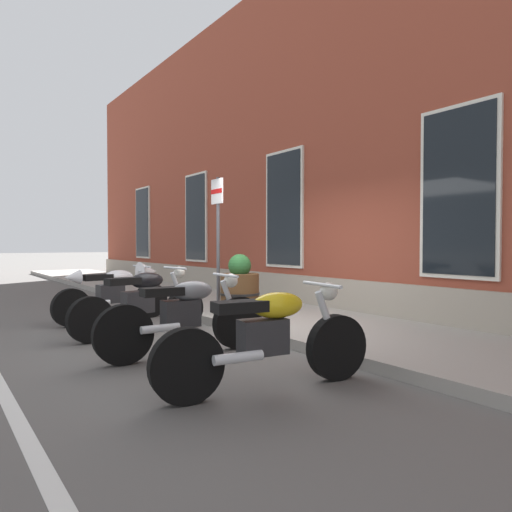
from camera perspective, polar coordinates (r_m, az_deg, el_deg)
ground_plane at (r=6.86m, az=-2.18°, el=-9.80°), size 140.00×140.00×0.00m
sidewalk at (r=7.61m, az=5.83°, el=-8.15°), size 33.72×2.52×0.14m
brick_pub_facade at (r=11.37m, az=24.09°, el=12.90°), size 27.72×6.87×7.24m
motorcycle_white_sport at (r=8.27m, az=-16.95°, el=-4.01°), size 0.62×2.07×1.02m
motorcycle_black_naked at (r=6.92m, az=-14.06°, el=-5.64°), size 0.62×2.16×0.99m
motorcycle_grey_naked at (r=5.55m, az=-8.76°, el=-7.39°), size 0.62×2.15×0.97m
motorcycle_yellow_naked at (r=4.22m, az=1.77°, el=-10.27°), size 0.64×2.18×0.97m
parking_sign at (r=8.12m, az=-4.82°, el=3.91°), size 0.36×0.07×2.39m
barrel_planter at (r=7.92m, az=-2.06°, el=-4.16°), size 0.70×0.70×1.03m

